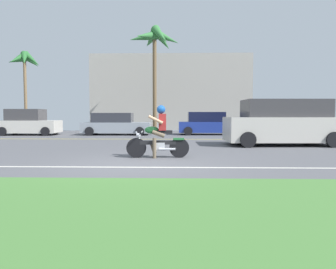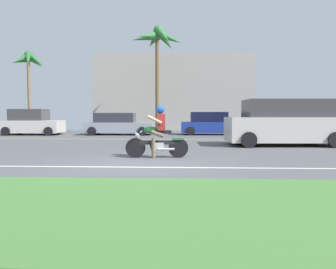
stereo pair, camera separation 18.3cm
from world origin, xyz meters
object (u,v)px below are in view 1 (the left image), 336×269
at_px(motorcyclist, 158,136).
at_px(parked_car_3, 295,124).
at_px(parked_car_1, 116,124).
at_px(palm_tree_1, 25,63).
at_px(parked_car_0, 29,123).
at_px(palm_tree_0, 155,42).
at_px(parked_car_2, 209,124).
at_px(suv_nearby, 283,123).

bearing_deg(motorcyclist, parked_car_3, 54.27).
bearing_deg(parked_car_1, palm_tree_1, 162.08).
relative_size(motorcyclist, parked_car_1, 0.43).
height_order(parked_car_0, palm_tree_0, palm_tree_0).
xyz_separation_m(motorcyclist, palm_tree_0, (-1.07, 14.02, 5.99)).
height_order(motorcyclist, parked_car_2, motorcyclist).
bearing_deg(palm_tree_1, motorcyclist, -51.90).
xyz_separation_m(parked_car_2, palm_tree_0, (-3.77, 2.46, 5.97)).
relative_size(parked_car_0, parked_car_2, 0.92).
distance_m(suv_nearby, palm_tree_0, 12.98).
distance_m(parked_car_0, palm_tree_1, 5.24).
relative_size(parked_car_2, parked_car_3, 1.02).
relative_size(suv_nearby, parked_car_0, 1.32).
bearing_deg(parked_car_3, parked_car_2, -177.42).
bearing_deg(palm_tree_0, parked_car_2, -33.14).
distance_m(parked_car_0, parked_car_3, 17.70).
xyz_separation_m(parked_car_1, parked_car_2, (6.19, 0.33, 0.02)).
bearing_deg(palm_tree_0, parked_car_1, -130.90).
bearing_deg(palm_tree_1, parked_car_2, -8.41).
bearing_deg(parked_car_3, parked_car_1, -177.16).
bearing_deg(palm_tree_0, motorcyclist, -85.62).
distance_m(parked_car_1, palm_tree_1, 8.68).
height_order(parked_car_3, palm_tree_1, palm_tree_1).
distance_m(motorcyclist, parked_car_2, 11.87).
height_order(motorcyclist, parked_car_0, parked_car_0).
distance_m(parked_car_1, parked_car_2, 6.20).
bearing_deg(parked_car_2, suv_nearby, -71.44).
relative_size(motorcyclist, parked_car_2, 0.47).
xyz_separation_m(motorcyclist, parked_car_3, (8.50, 11.82, -0.00)).
bearing_deg(parked_car_2, parked_car_0, -176.82).
bearing_deg(parked_car_0, parked_car_3, 2.98).
distance_m(motorcyclist, parked_car_0, 14.25).
xyz_separation_m(parked_car_1, parked_car_3, (11.99, 0.59, 0.00)).
xyz_separation_m(parked_car_1, palm_tree_0, (2.42, 2.79, 5.99)).
bearing_deg(palm_tree_0, parked_car_0, -158.96).
xyz_separation_m(motorcyclist, suv_nearby, (5.17, 4.17, 0.28)).
distance_m(parked_car_0, parked_car_1, 5.70).
bearing_deg(motorcyclist, parked_car_2, 76.87).
relative_size(motorcyclist, parked_car_3, 0.47).
distance_m(motorcyclist, parked_car_3, 14.56).
distance_m(motorcyclist, palm_tree_1, 17.74).
xyz_separation_m(suv_nearby, parked_car_2, (-2.48, 7.38, -0.26)).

